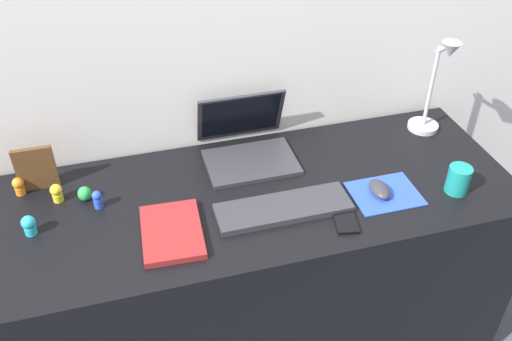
{
  "coord_description": "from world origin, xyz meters",
  "views": [
    {
      "loc": [
        -0.35,
        -1.3,
        1.85
      ],
      "look_at": [
        0.02,
        0.0,
        0.83
      ],
      "focal_mm": 39.01,
      "sensor_mm": 36.0,
      "label": 1
    }
  ],
  "objects": [
    {
      "name": "mouse",
      "position": [
        0.39,
        -0.11,
        0.76
      ],
      "size": [
        0.06,
        0.1,
        0.03
      ],
      "primitive_type": "ellipsoid",
      "color": "#333338",
      "rests_on": "mousepad"
    },
    {
      "name": "picture_frame",
      "position": [
        -0.63,
        0.21,
        0.81
      ],
      "size": [
        0.12,
        0.02,
        0.15
      ],
      "primitive_type": "cube",
      "color": "brown",
      "rests_on": "desk"
    },
    {
      "name": "laptop",
      "position": [
        0.04,
        0.22,
        0.79
      ],
      "size": [
        0.3,
        0.28,
        0.2
      ],
      "color": "#333338",
      "rests_on": "desk"
    },
    {
      "name": "desk",
      "position": [
        0.0,
        0.0,
        0.37
      ],
      "size": [
        1.7,
        0.63,
        0.74
      ],
      "primitive_type": "cube",
      "color": "black",
      "rests_on": "ground_plane"
    },
    {
      "name": "ground_plane",
      "position": [
        0.0,
        0.0,
        0.0
      ],
      "size": [
        6.0,
        6.0,
        0.0
      ],
      "primitive_type": "plane",
      "color": "#474C56"
    },
    {
      "name": "toy_figurine_orange",
      "position": [
        -0.69,
        0.2,
        0.77
      ],
      "size": [
        0.04,
        0.04,
        0.06
      ],
      "color": "orange",
      "rests_on": "desk"
    },
    {
      "name": "toy_figurine_yellow",
      "position": [
        -0.58,
        0.13,
        0.77
      ],
      "size": [
        0.04,
        0.04,
        0.06
      ],
      "color": "yellow",
      "rests_on": "desk"
    },
    {
      "name": "toy_figurine_blue",
      "position": [
        -0.46,
        0.07,
        0.77
      ],
      "size": [
        0.03,
        0.03,
        0.06
      ],
      "color": "blue",
      "rests_on": "desk"
    },
    {
      "name": "toy_figurine_cyan",
      "position": [
        -0.65,
        0.0,
        0.77
      ],
      "size": [
        0.04,
        0.04,
        0.06
      ],
      "color": "#28B7CC",
      "rests_on": "desk"
    },
    {
      "name": "desk_lamp",
      "position": [
        0.71,
        0.17,
        0.91
      ],
      "size": [
        0.11,
        0.15,
        0.37
      ],
      "color": "#B7B7BC",
      "rests_on": "desk"
    },
    {
      "name": "notebook_pad",
      "position": [
        -0.26,
        -0.11,
        0.75
      ],
      "size": [
        0.18,
        0.25,
        0.02
      ],
      "primitive_type": "cube",
      "rotation": [
        0.0,
        0.0,
        -0.05
      ],
      "color": "maroon",
      "rests_on": "desk"
    },
    {
      "name": "coffee_mug",
      "position": [
        0.63,
        -0.16,
        0.78
      ],
      "size": [
        0.07,
        0.07,
        0.09
      ],
      "primitive_type": "cylinder",
      "color": "teal",
      "rests_on": "desk"
    },
    {
      "name": "back_wall",
      "position": [
        0.0,
        0.35,
        0.83
      ],
      "size": [
        2.9,
        0.05,
        1.65
      ],
      "primitive_type": "cube",
      "color": "silver",
      "rests_on": "ground_plane"
    },
    {
      "name": "mousepad",
      "position": [
        0.41,
        -0.11,
        0.74
      ],
      "size": [
        0.21,
        0.17,
        0.0
      ],
      "primitive_type": "cube",
      "color": "blue",
      "rests_on": "desk"
    },
    {
      "name": "keyboard",
      "position": [
        0.08,
        -0.1,
        0.75
      ],
      "size": [
        0.41,
        0.13,
        0.02
      ],
      "primitive_type": "cube",
      "color": "#333338",
      "rests_on": "desk"
    },
    {
      "name": "cell_phone",
      "position": [
        0.24,
        -0.19,
        0.74
      ],
      "size": [
        0.09,
        0.14,
        0.01
      ],
      "primitive_type": "cube",
      "rotation": [
        0.0,
        0.0,
        -0.19
      ],
      "color": "black",
      "rests_on": "desk"
    },
    {
      "name": "toy_figurine_green",
      "position": [
        -0.5,
        0.11,
        0.76
      ],
      "size": [
        0.04,
        0.04,
        0.05
      ],
      "primitive_type": "ellipsoid",
      "color": "green",
      "rests_on": "desk"
    }
  ]
}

